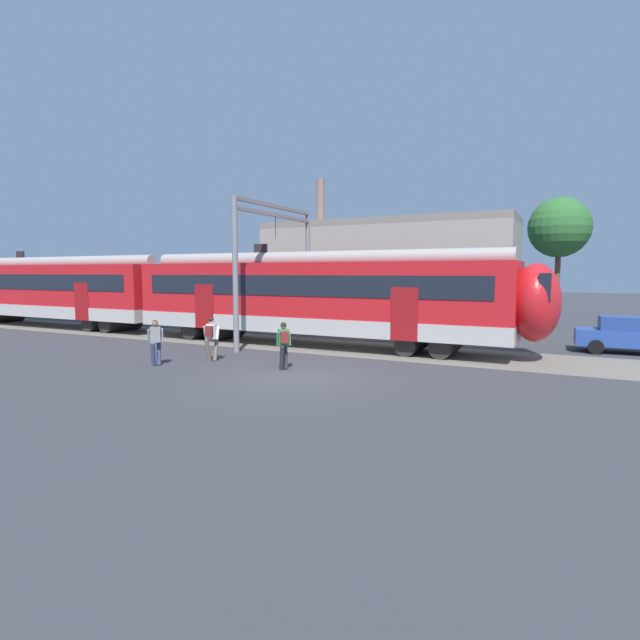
{
  "coord_description": "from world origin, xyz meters",
  "views": [
    {
      "loc": [
        7.82,
        -13.47,
        3.38
      ],
      "look_at": [
        -0.54,
        3.06,
        1.6
      ],
      "focal_mm": 28.0,
      "sensor_mm": 36.0,
      "label": 1
    }
  ],
  "objects_px": {
    "pedestrian_white": "(211,335)",
    "pedestrian_green": "(284,342)",
    "commuter_train": "(57,290)",
    "pedestrian_grey": "(156,339)",
    "parked_car_blue": "(628,335)"
  },
  "relations": [
    {
      "from": "pedestrian_white",
      "to": "parked_car_blue",
      "type": "xyz_separation_m",
      "value": [
        14.31,
        9.29,
        -0.21
      ]
    },
    {
      "from": "pedestrian_grey",
      "to": "pedestrian_white",
      "type": "distance_m",
      "value": 2.04
    },
    {
      "from": "pedestrian_white",
      "to": "parked_car_blue",
      "type": "height_order",
      "value": "pedestrian_white"
    },
    {
      "from": "commuter_train",
      "to": "pedestrian_white",
      "type": "distance_m",
      "value": 17.32
    },
    {
      "from": "commuter_train",
      "to": "pedestrian_grey",
      "type": "xyz_separation_m",
      "value": [
        15.21,
        -7.02,
        -1.29
      ]
    },
    {
      "from": "commuter_train",
      "to": "pedestrian_green",
      "type": "relative_size",
      "value": 33.99
    },
    {
      "from": "commuter_train",
      "to": "pedestrian_grey",
      "type": "distance_m",
      "value": 16.8
    },
    {
      "from": "pedestrian_green",
      "to": "pedestrian_white",
      "type": "bearing_deg",
      "value": 176.2
    },
    {
      "from": "pedestrian_grey",
      "to": "pedestrian_white",
      "type": "bearing_deg",
      "value": 53.81
    },
    {
      "from": "pedestrian_grey",
      "to": "pedestrian_white",
      "type": "xyz_separation_m",
      "value": [
        1.2,
        1.65,
        0.03
      ]
    },
    {
      "from": "pedestrian_white",
      "to": "parked_car_blue",
      "type": "relative_size",
      "value": 0.41
    },
    {
      "from": "commuter_train",
      "to": "pedestrian_white",
      "type": "relative_size",
      "value": 33.99
    },
    {
      "from": "commuter_train",
      "to": "parked_car_blue",
      "type": "bearing_deg",
      "value": 7.26
    },
    {
      "from": "parked_car_blue",
      "to": "commuter_train",
      "type": "bearing_deg",
      "value": -172.74
    },
    {
      "from": "pedestrian_white",
      "to": "pedestrian_green",
      "type": "relative_size",
      "value": 1.0
    }
  ]
}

